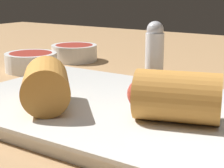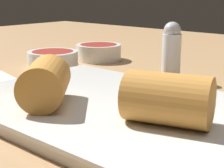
# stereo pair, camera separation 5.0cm
# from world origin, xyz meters

# --- Properties ---
(table_surface) EXTENTS (1.80, 1.40, 0.02)m
(table_surface) POSITION_xyz_m (0.00, 0.00, 0.01)
(table_surface) COLOR #A87F54
(table_surface) RESTS_ON ground
(serving_plate) EXTENTS (0.30, 0.21, 0.01)m
(serving_plate) POSITION_xyz_m (-0.04, 0.00, 0.03)
(serving_plate) COLOR silver
(serving_plate) RESTS_ON table_surface
(roll_front_left) EXTENTS (0.08, 0.06, 0.04)m
(roll_front_left) POSITION_xyz_m (0.03, -0.02, 0.06)
(roll_front_left) COLOR #C68438
(roll_front_left) RESTS_ON serving_plate
(roll_front_right) EXTENTS (0.08, 0.08, 0.04)m
(roll_front_right) POSITION_xyz_m (-0.08, -0.04, 0.06)
(roll_front_right) COLOR #C68438
(roll_front_right) RESTS_ON serving_plate
(dipping_bowl_near) EXTENTS (0.08, 0.08, 0.03)m
(dipping_bowl_near) POSITION_xyz_m (-0.25, 0.11, 0.03)
(dipping_bowl_near) COLOR white
(dipping_bowl_near) RESTS_ON table_surface
(dipping_bowl_far) EXTENTS (0.08, 0.08, 0.03)m
(dipping_bowl_far) POSITION_xyz_m (-0.25, 0.21, 0.03)
(dipping_bowl_far) COLOR white
(dipping_bowl_far) RESTS_ON table_surface
(salt_shaker) EXTENTS (0.03, 0.03, 0.08)m
(salt_shaker) POSITION_xyz_m (-0.08, 0.16, 0.06)
(salt_shaker) COLOR silver
(salt_shaker) RESTS_ON table_surface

